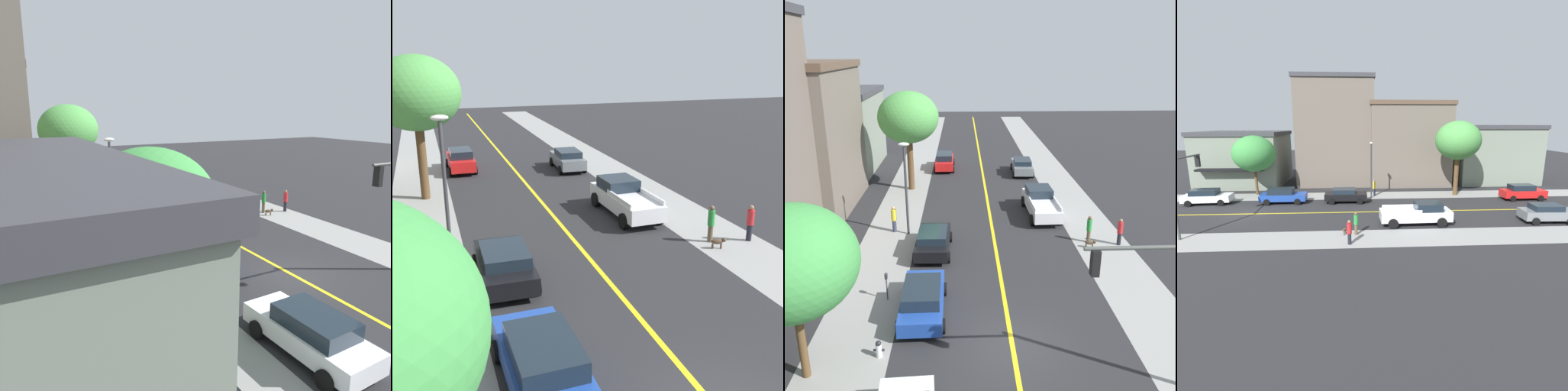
{
  "view_description": "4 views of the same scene",
  "coord_description": "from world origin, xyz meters",
  "views": [
    {
      "loc": [
        -12.54,
        -13.54,
        7.98
      ],
      "look_at": [
        -0.54,
        9.11,
        2.22
      ],
      "focal_mm": 35.67,
      "sensor_mm": 36.0,
      "label": 1
    },
    {
      "loc": [
        -6.25,
        -8.08,
        8.48
      ],
      "look_at": [
        1.29,
        13.91,
        1.57
      ],
      "focal_mm": 44.65,
      "sensor_mm": 36.0,
      "label": 2
    },
    {
      "loc": [
        -1.96,
        -14.99,
        11.64
      ],
      "look_at": [
        -0.8,
        12.63,
        2.3
      ],
      "focal_mm": 40.19,
      "sensor_mm": 36.0,
      "label": 3
    },
    {
      "loc": [
        27.16,
        9.87,
        8.02
      ],
      "look_at": [
        0.31,
        11.51,
        1.64
      ],
      "focal_mm": 27.9,
      "sensor_mm": 36.0,
      "label": 4
    }
  ],
  "objects": [
    {
      "name": "pedestrian_green_shirt",
      "position": [
        5.92,
        9.94,
        0.94
      ],
      "size": [
        0.31,
        0.31,
        1.76
      ],
      "rotation": [
        0.0,
        0.0,
        4.31
      ],
      "color": "brown",
      "rests_on": "ground"
    },
    {
      "name": "small_dog",
      "position": [
        5.8,
        9.1,
        0.34
      ],
      "size": [
        0.69,
        0.4,
        0.51
      ],
      "rotation": [
        0.0,
        0.0,
        5.98
      ],
      "color": "#4C3828",
      "rests_on": "ground"
    },
    {
      "name": "red_sedan_left_curb",
      "position": [
        -3.76,
        27.98,
        0.85
      ],
      "size": [
        1.98,
        4.61,
        1.65
      ],
      "rotation": [
        0.0,
        0.0,
        1.58
      ],
      "color": "red",
      "rests_on": "ground"
    },
    {
      "name": "blue_sedan_left_curb",
      "position": [
        -3.86,
        2.48,
        0.8
      ],
      "size": [
        2.15,
        4.65,
        1.53
      ],
      "rotation": [
        0.0,
        0.0,
        1.59
      ],
      "color": "#1E429E",
      "rests_on": "ground"
    },
    {
      "name": "traffic_light_mast",
      "position": [
        4.8,
        -2.58,
        4.01
      ],
      "size": [
        4.38,
        0.32,
        5.97
      ],
      "rotation": [
        0.0,
        0.0,
        3.14
      ],
      "color": "#474C47",
      "rests_on": "ground"
    },
    {
      "name": "ground_plane",
      "position": [
        0.0,
        0.0,
        0.0
      ],
      "size": [
        140.0,
        140.0,
        0.0
      ],
      "primitive_type": "plane",
      "color": "#262628"
    },
    {
      "name": "white_sedan_left_curb",
      "position": [
        -3.82,
        -5.15,
        0.81
      ],
      "size": [
        2.2,
        4.77,
        1.55
      ],
      "rotation": [
        0.0,
        0.0,
        1.62
      ],
      "color": "silver",
      "rests_on": "ground"
    },
    {
      "name": "sidewalk_left",
      "position": [
        -6.69,
        0.0,
        0.0
      ],
      "size": [
        3.45,
        126.0,
        0.01
      ],
      "primitive_type": "cube",
      "color": "gray",
      "rests_on": "ground"
    },
    {
      "name": "brick_apartment_block",
      "position": [
        -15.08,
        7.48,
        6.98
      ],
      "size": [
        8.34,
        10.13,
        13.92
      ],
      "rotation": [
        0.0,
        0.0,
        -1.57
      ],
      "color": "#665B51",
      "rests_on": "ground"
    },
    {
      "name": "road_centerline_stripe",
      "position": [
        0.0,
        0.0,
        0.0
      ],
      "size": [
        0.2,
        126.0,
        0.0
      ],
      "primitive_type": "cube",
      "color": "yellow",
      "rests_on": "ground"
    },
    {
      "name": "tan_rowhouse",
      "position": [
        -15.08,
        29.18,
        3.93
      ],
      "size": [
        9.2,
        11.05,
        7.83
      ],
      "rotation": [
        0.0,
        0.0,
        -1.57
      ],
      "color": "gray",
      "rests_on": "ground"
    },
    {
      "name": "fire_hydrant",
      "position": [
        -5.37,
        -0.42,
        0.36
      ],
      "size": [
        0.44,
        0.24,
        0.73
      ],
      "color": "silver",
      "rests_on": "ground"
    },
    {
      "name": "street_lamp",
      "position": [
        -5.58,
        11.72,
        3.81
      ],
      "size": [
        0.7,
        0.36,
        6.12
      ],
      "color": "#38383D",
      "rests_on": "ground"
    },
    {
      "name": "white_pickup_truck",
      "position": [
        3.74,
        14.97,
        0.91
      ],
      "size": [
        2.32,
        5.76,
        1.81
      ],
      "rotation": [
        0.0,
        0.0,
        1.59
      ],
      "color": "silver",
      "rests_on": "ground"
    },
    {
      "name": "street_tree_left_near",
      "position": [
        -6.39,
        21.45,
        6.17
      ],
      "size": [
        5.03,
        5.03,
        8.35
      ],
      "color": "brown",
      "rests_on": "ground"
    },
    {
      "name": "corner_shop_building",
      "position": [
        -15.08,
        17.18,
        5.41
      ],
      "size": [
        9.82,
        10.61,
        10.78
      ],
      "rotation": [
        0.0,
        0.0,
        -1.57
      ],
      "color": "#665B51",
      "rests_on": "ground"
    },
    {
      "name": "pale_office_building",
      "position": [
        -15.06,
        -4.79,
        3.52
      ],
      "size": [
        11.47,
        10.55,
        7.02
      ],
      "rotation": [
        0.0,
        0.0,
        -1.57
      ],
      "color": "gray",
      "rests_on": "ground"
    },
    {
      "name": "sidewalk_right",
      "position": [
        6.69,
        0.0,
        0.0
      ],
      "size": [
        3.45,
        126.0,
        0.01
      ],
      "primitive_type": "cube",
      "color": "gray",
      "rests_on": "ground"
    },
    {
      "name": "parking_meter",
      "position": [
        -5.7,
        3.76,
        0.92
      ],
      "size": [
        0.12,
        0.18,
        1.4
      ],
      "color": "#4C4C51",
      "rests_on": "ground"
    },
    {
      "name": "pedestrian_yellow_shirt",
      "position": [
        -6.54,
        12.13,
        0.96
      ],
      "size": [
        0.35,
        0.35,
        1.8
      ],
      "rotation": [
        0.0,
        0.0,
        0.88
      ],
      "color": "#33384C",
      "rests_on": "ground"
    },
    {
      "name": "pedestrian_red_shirt",
      "position": [
        7.71,
        9.48,
        0.91
      ],
      "size": [
        0.33,
        0.33,
        1.72
      ],
      "rotation": [
        0.0,
        0.0,
        1.02
      ],
      "color": "black",
      "rests_on": "ground"
    },
    {
      "name": "black_sedan_left_curb",
      "position": [
        -3.77,
        8.93,
        0.77
      ],
      "size": [
        2.18,
        4.37,
        1.43
      ],
      "rotation": [
        0.0,
        0.0,
        1.55
      ],
      "color": "black",
      "rests_on": "ground"
    },
    {
      "name": "street_tree_right_corner",
      "position": [
        -7.89,
        -1.39,
        4.72
      ],
      "size": [
        4.73,
        4.73,
        6.74
      ],
      "color": "brown",
      "rests_on": "ground"
    },
    {
      "name": "grey_sedan_right_curb",
      "position": [
        3.81,
        25.9,
        0.8
      ],
      "size": [
        2.15,
        4.43,
        1.5
      ],
      "rotation": [
        0.0,
        0.0,
        1.53
      ],
      "color": "slate",
      "rests_on": "ground"
    }
  ]
}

